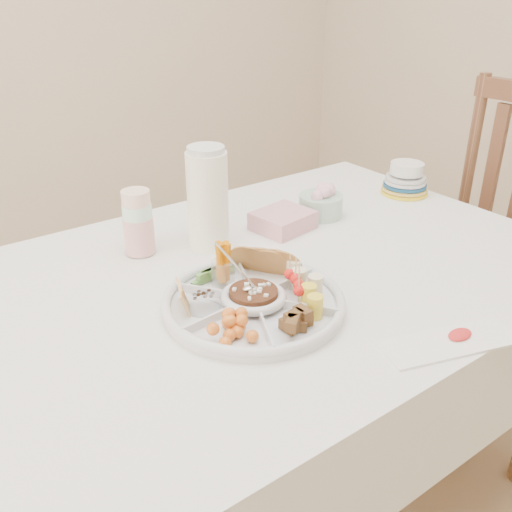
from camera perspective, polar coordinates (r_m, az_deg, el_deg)
floor at (r=1.85m, az=0.79°, el=-22.58°), size 4.00×4.00×0.00m
dining_table at (r=1.58m, az=0.88°, el=-13.59°), size 1.52×1.02×0.76m
chair at (r=1.96m, az=21.12°, el=-0.78°), size 0.48×0.48×1.11m
party_tray at (r=1.20m, az=-0.26°, el=-4.38°), size 0.42×0.42×0.04m
bean_dip at (r=1.20m, az=-0.26°, el=-4.07°), size 0.11×0.11×0.04m
tortillas at (r=1.30m, az=1.51°, el=-0.75°), size 0.12×0.12×0.07m
carrot_cucumber at (r=1.27m, az=-4.19°, el=-0.51°), size 0.11×0.11×0.09m
pita_raisins at (r=1.17m, az=-6.49°, el=-4.15°), size 0.11×0.11×0.05m
cherries at (r=1.09m, az=-2.39°, el=-7.13°), size 0.12×0.12×0.04m
granola_chunks at (r=1.12m, az=4.23°, el=-6.33°), size 0.11×0.11×0.04m
banana_tomato at (r=1.21m, az=5.76°, el=-2.21°), size 0.12×0.12×0.09m
cup_stack at (r=1.43m, az=-11.78°, el=4.03°), size 0.10×0.10×0.21m
thermos at (r=1.44m, az=-4.86°, el=5.88°), size 0.13×0.13×0.27m
flower_bowl at (r=1.66m, az=6.51°, el=5.54°), size 0.14×0.14×0.09m
napkin_stack at (r=1.57m, az=2.71°, el=3.57°), size 0.17×0.15×0.05m
plate_stack at (r=1.89m, az=14.73°, el=7.43°), size 0.18×0.18×0.10m
placemat at (r=1.17m, az=18.81°, el=-8.18°), size 0.29×0.17×0.01m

